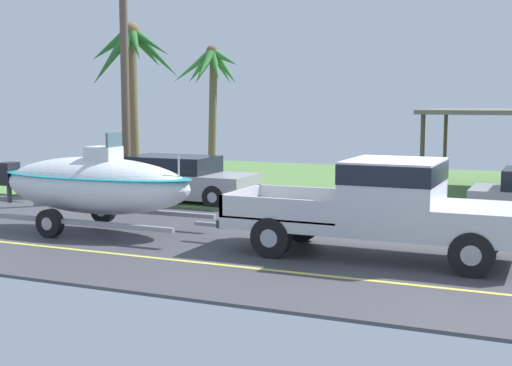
{
  "coord_description": "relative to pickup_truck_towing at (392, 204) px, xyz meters",
  "views": [
    {
      "loc": [
        2.59,
        -13.44,
        3.1
      ],
      "look_at": [
        -3.36,
        0.12,
        1.34
      ],
      "focal_mm": 49.63,
      "sensor_mm": 36.0,
      "label": 1
    }
  ],
  "objects": [
    {
      "name": "utility_pole",
      "position": [
        -9.06,
        4.36,
        3.29
      ],
      "size": [
        0.24,
        1.8,
        8.42
      ],
      "color": "brown",
      "rests_on": "ground"
    },
    {
      "name": "palm_tree_near_right",
      "position": [
        -10.51,
        12.73,
        3.08
      ],
      "size": [
        2.96,
        3.02,
        5.29
      ],
      "color": "brown",
      "rests_on": "ground"
    },
    {
      "name": "boat_on_trailer",
      "position": [
        -7.01,
        -0.0,
        0.04
      ],
      "size": [
        6.34,
        2.24,
        2.34
      ],
      "color": "gray",
      "rests_on": "ground"
    },
    {
      "name": "pickup_truck_towing",
      "position": [
        0.0,
        0.0,
        0.0
      ],
      "size": [
        6.02,
        2.03,
        1.94
      ],
      "color": "silver",
      "rests_on": "ground"
    },
    {
      "name": "ground",
      "position": [
        0.46,
        8.32,
        -1.08
      ],
      "size": [
        36.0,
        22.0,
        0.11
      ],
      "color": "#424247"
    },
    {
      "name": "palm_tree_near_left",
      "position": [
        -10.08,
        6.17,
        3.27
      ],
      "size": [
        3.37,
        2.74,
        5.57
      ],
      "color": "brown",
      "rests_on": "ground"
    },
    {
      "name": "parked_sedan_near",
      "position": [
        -7.71,
        5.04,
        -0.4
      ],
      "size": [
        4.72,
        1.89,
        1.38
      ],
      "color": "#99999E",
      "rests_on": "ground"
    }
  ]
}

